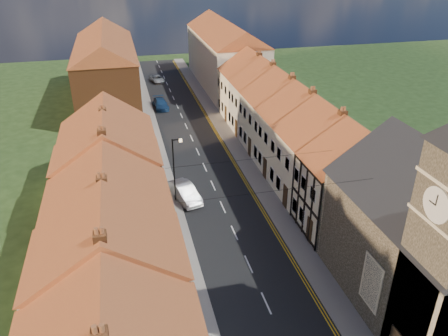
% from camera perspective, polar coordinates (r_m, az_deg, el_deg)
% --- Properties ---
extents(road, '(7.00, 90.00, 0.02)m').
position_cam_1_polar(road, '(49.11, -3.45, 2.15)').
color(road, black).
rests_on(road, ground).
extents(pavement_left, '(1.80, 90.00, 0.12)m').
position_cam_1_polar(pavement_left, '(48.59, -8.56, 1.66)').
color(pavement_left, gray).
rests_on(pavement_left, ground).
extents(pavement_right, '(1.80, 90.00, 0.12)m').
position_cam_1_polar(pavement_right, '(49.96, 1.51, 2.70)').
color(pavement_right, gray).
rests_on(pavement_right, ground).
extents(church, '(11.25, 14.25, 15.20)m').
position_cam_1_polar(church, '(28.36, 26.30, -7.50)').
color(church, '#2F2B21').
rests_on(church, ground).
extents(cottage_r_tudor, '(8.30, 5.20, 9.00)m').
position_cam_1_polar(cottage_r_tudor, '(35.43, 16.65, -1.34)').
color(cottage_r_tudor, white).
rests_on(cottage_r_tudor, ground).
extents(cottage_r_white_near, '(8.30, 6.00, 9.00)m').
position_cam_1_polar(cottage_r_white_near, '(39.66, 12.98, 2.26)').
color(cottage_r_white_near, white).
rests_on(cottage_r_white_near, ground).
extents(cottage_r_cream_mid, '(8.30, 5.20, 9.00)m').
position_cam_1_polar(cottage_r_cream_mid, '(44.13, 9.98, 5.14)').
color(cottage_r_cream_mid, white).
rests_on(cottage_r_cream_mid, ground).
extents(cottage_r_pink, '(8.30, 6.00, 9.00)m').
position_cam_1_polar(cottage_r_pink, '(48.79, 7.53, 7.45)').
color(cottage_r_pink, white).
rests_on(cottage_r_pink, ground).
extents(cottage_r_white_far, '(8.30, 5.20, 9.00)m').
position_cam_1_polar(cottage_r_white_far, '(53.59, 5.49, 9.36)').
color(cottage_r_white_far, '#B3AFA9').
rests_on(cottage_r_white_far, ground).
extents(cottage_r_cream_far, '(8.30, 6.00, 9.00)m').
position_cam_1_polar(cottage_r_cream_far, '(58.50, 3.77, 10.94)').
color(cottage_r_cream_far, white).
rests_on(cottage_r_cream_far, ground).
extents(cottage_l_cream, '(8.30, 6.30, 9.10)m').
position_cam_1_polar(cottage_l_cream, '(25.31, -14.59, -13.57)').
color(cottage_l_cream, '#B3AFA9').
rests_on(cottage_l_cream, ground).
extents(cottage_l_white, '(8.30, 6.90, 8.80)m').
position_cam_1_polar(cottage_l_white, '(30.58, -14.69, -6.10)').
color(cottage_l_white, '#FFE0C9').
rests_on(cottage_l_white, ground).
extents(cottage_l_brick_mid, '(8.30, 5.70, 9.10)m').
position_cam_1_polar(cottage_l_brick_mid, '(35.82, -14.82, -0.66)').
color(cottage_l_brick_mid, brown).
rests_on(cottage_l_brick_mid, ground).
extents(cottage_l_pink, '(8.30, 6.30, 8.80)m').
position_cam_1_polar(cottage_l_pink, '(41.14, -14.85, 2.80)').
color(cottage_l_pink, white).
rests_on(cottage_l_pink, ground).
extents(block_right_far, '(8.30, 24.20, 10.50)m').
position_cam_1_polar(block_right_far, '(72.60, 0.13, 14.83)').
color(block_right_far, white).
rests_on(block_right_far, ground).
extents(block_left_far, '(8.30, 24.20, 10.50)m').
position_cam_1_polar(block_left_far, '(65.74, -15.12, 12.63)').
color(block_left_far, brown).
rests_on(block_left_far, ground).
extents(lamppost, '(0.88, 0.15, 6.00)m').
position_cam_1_polar(lamppost, '(38.16, -6.45, 0.24)').
color(lamppost, black).
rests_on(lamppost, pavement_left).
extents(car_mid, '(2.69, 4.75, 1.48)m').
position_cam_1_polar(car_mid, '(39.66, -5.11, -3.19)').
color(car_mid, silver).
rests_on(car_mid, ground).
extents(car_far, '(2.09, 4.60, 1.31)m').
position_cam_1_polar(car_far, '(63.14, -8.27, 8.30)').
color(car_far, navy).
rests_on(car_far, ground).
extents(car_distant, '(2.49, 4.15, 1.08)m').
position_cam_1_polar(car_distant, '(76.18, -8.75, 11.43)').
color(car_distant, '#B1B6BA').
rests_on(car_distant, ground).
extents(pedestrian_left, '(0.60, 0.44, 1.53)m').
position_cam_1_polar(pedestrian_left, '(26.86, -3.57, -20.36)').
color(pedestrian_left, '#222228').
rests_on(pedestrian_left, pavement_left).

